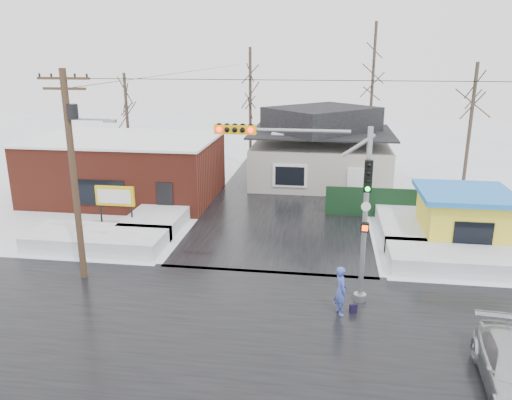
# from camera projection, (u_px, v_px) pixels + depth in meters

# --- Properties ---
(ground) EXTENTS (120.00, 120.00, 0.00)m
(ground) POSITION_uv_depth(u_px,v_px,m) (250.00, 333.00, 17.76)
(ground) COLOR white
(ground) RESTS_ON ground
(road_ns) EXTENTS (10.00, 120.00, 0.02)m
(road_ns) POSITION_uv_depth(u_px,v_px,m) (250.00, 332.00, 17.75)
(road_ns) COLOR black
(road_ns) RESTS_ON ground
(road_ew) EXTENTS (120.00, 10.00, 0.02)m
(road_ew) POSITION_uv_depth(u_px,v_px,m) (250.00, 332.00, 17.75)
(road_ew) COLOR black
(road_ew) RESTS_ON ground
(snowbank_nw) EXTENTS (7.00, 3.00, 0.80)m
(snowbank_nw) POSITION_uv_depth(u_px,v_px,m) (97.00, 239.00, 25.51)
(snowbank_nw) COLOR white
(snowbank_nw) RESTS_ON ground
(snowbank_ne) EXTENTS (7.00, 3.00, 0.80)m
(snowbank_ne) POSITION_uv_depth(u_px,v_px,m) (465.00, 259.00, 23.06)
(snowbank_ne) COLOR white
(snowbank_ne) RESTS_ON ground
(snowbank_nside_w) EXTENTS (3.00, 8.00, 0.80)m
(snowbank_nside_w) POSITION_uv_depth(u_px,v_px,m) (166.00, 211.00, 29.98)
(snowbank_nside_w) COLOR white
(snowbank_nside_w) RESTS_ON ground
(snowbank_nside_e) EXTENTS (3.00, 8.00, 0.80)m
(snowbank_nside_e) POSITION_uv_depth(u_px,v_px,m) (405.00, 222.00, 28.07)
(snowbank_nside_e) COLOR white
(snowbank_nside_e) RESTS_ON ground
(traffic_signal) EXTENTS (6.05, 0.68, 7.00)m
(traffic_signal) POSITION_uv_depth(u_px,v_px,m) (325.00, 191.00, 18.95)
(traffic_signal) COLOR gray
(traffic_signal) RESTS_ON ground
(utility_pole) EXTENTS (3.15, 0.44, 9.00)m
(utility_pole) POSITION_uv_depth(u_px,v_px,m) (74.00, 165.00, 20.70)
(utility_pole) COLOR #382619
(utility_pole) RESTS_ON ground
(brick_building) EXTENTS (12.20, 8.20, 4.12)m
(brick_building) POSITION_uv_depth(u_px,v_px,m) (126.00, 167.00, 33.84)
(brick_building) COLOR maroon
(brick_building) RESTS_ON ground
(marquee_sign) EXTENTS (2.20, 0.21, 2.55)m
(marquee_sign) POSITION_uv_depth(u_px,v_px,m) (115.00, 197.00, 27.44)
(marquee_sign) COLOR black
(marquee_sign) RESTS_ON ground
(house) EXTENTS (10.40, 8.40, 5.76)m
(house) POSITION_uv_depth(u_px,v_px,m) (321.00, 148.00, 37.61)
(house) COLOR #B1ABA0
(house) RESTS_ON ground
(kiosk) EXTENTS (4.60, 4.60, 2.88)m
(kiosk) POSITION_uv_depth(u_px,v_px,m) (463.00, 218.00, 25.53)
(kiosk) COLOR yellow
(kiosk) RESTS_ON ground
(fence) EXTENTS (8.00, 0.12, 1.80)m
(fence) POSITION_uv_depth(u_px,v_px,m) (393.00, 203.00, 29.90)
(fence) COLOR black
(fence) RESTS_ON ground
(tree_far_left) EXTENTS (3.00, 3.00, 10.00)m
(tree_far_left) POSITION_uv_depth(u_px,v_px,m) (250.00, 73.00, 40.71)
(tree_far_left) COLOR #332821
(tree_far_left) RESTS_ON ground
(tree_far_mid) EXTENTS (3.00, 3.00, 12.00)m
(tree_far_mid) POSITION_uv_depth(u_px,v_px,m) (374.00, 53.00, 40.79)
(tree_far_mid) COLOR #332821
(tree_far_mid) RESTS_ON ground
(tree_far_right) EXTENTS (3.00, 3.00, 9.00)m
(tree_far_right) POSITION_uv_depth(u_px,v_px,m) (474.00, 90.00, 33.06)
(tree_far_right) COLOR #332821
(tree_far_right) RESTS_ON ground
(tree_far_west) EXTENTS (3.00, 3.00, 8.00)m
(tree_far_west) POSITION_uv_depth(u_px,v_px,m) (125.00, 93.00, 40.63)
(tree_far_west) COLOR #332821
(tree_far_west) RESTS_ON ground
(pedestrian) EXTENTS (0.65, 0.81, 1.93)m
(pedestrian) POSITION_uv_depth(u_px,v_px,m) (341.00, 291.00, 18.76)
(pedestrian) COLOR #4053B4
(pedestrian) RESTS_ON ground
(shopping_bag) EXTENTS (0.30, 0.22, 0.35)m
(shopping_bag) POSITION_uv_depth(u_px,v_px,m) (353.00, 309.00, 19.04)
(shopping_bag) COLOR black
(shopping_bag) RESTS_ON ground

